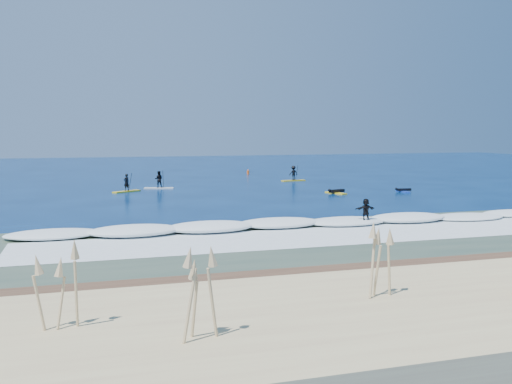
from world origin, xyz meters
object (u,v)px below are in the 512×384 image
object	(u,v)px
sup_paddler_right	(293,174)
wave_surfer	(366,212)
sup_paddler_left	(127,185)
marker_buoy	(248,172)
sup_paddler_center	(159,181)
prone_paddler_far	(403,190)
prone_paddler_near	(336,192)

from	to	relation	value
sup_paddler_right	wave_surfer	distance (m)	28.88
sup_paddler_left	marker_buoy	bearing A→B (deg)	12.92
sup_paddler_center	sup_paddler_right	xyz separation A→B (m)	(14.84, 4.03, 0.02)
prone_paddler_far	wave_surfer	xyz separation A→B (m)	(-11.52, -15.11, 0.67)
prone_paddler_near	marker_buoy	world-z (taller)	marker_buoy
prone_paddler_near	prone_paddler_far	distance (m)	6.21
sup_paddler_center	marker_buoy	bearing A→B (deg)	61.92
sup_paddler_center	prone_paddler_near	size ratio (longest dim) A/B	1.23
sup_paddler_center	sup_paddler_left	bearing A→B (deg)	-132.59
sup_paddler_right	sup_paddler_left	bearing A→B (deg)	-170.70
prone_paddler_near	marker_buoy	xyz separation A→B (m)	(-1.38, 22.79, 0.14)
sup_paddler_left	prone_paddler_far	bearing A→B (deg)	-49.82
sup_paddler_center	wave_surfer	distance (m)	25.72
sup_paddler_left	prone_paddler_far	distance (m)	24.37
sup_paddler_center	prone_paddler_near	bearing A→B (deg)	-17.68
sup_paddler_right	marker_buoy	xyz separation A→B (m)	(-2.15, 10.22, -0.43)
prone_paddler_near	sup_paddler_center	bearing A→B (deg)	40.72
prone_paddler_far	marker_buoy	world-z (taller)	marker_buoy
sup_paddler_center	wave_surfer	world-z (taller)	sup_paddler_center
sup_paddler_right	wave_surfer	world-z (taller)	sup_paddler_right
wave_surfer	sup_paddler_center	bearing A→B (deg)	108.80
prone_paddler_near	prone_paddler_far	xyz separation A→B (m)	(6.18, -0.55, -0.02)
prone_paddler_far	sup_paddler_center	bearing A→B (deg)	70.89
prone_paddler_far	marker_buoy	size ratio (longest dim) A/B	2.79
prone_paddler_near	wave_surfer	bearing A→B (deg)	143.15
wave_surfer	sup_paddler_left	bearing A→B (deg)	117.05
prone_paddler_near	wave_surfer	size ratio (longest dim) A/B	1.16
sup_paddler_left	prone_paddler_near	bearing A→B (deg)	-53.75
wave_surfer	sup_paddler_right	bearing A→B (deg)	76.75
wave_surfer	prone_paddler_near	bearing A→B (deg)	70.14
sup_paddler_center	marker_buoy	size ratio (longest dim) A/B	4.11
sup_paddler_left	prone_paddler_near	distance (m)	18.33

